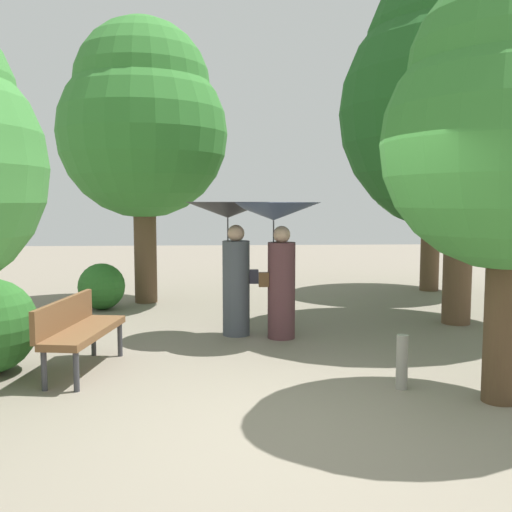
# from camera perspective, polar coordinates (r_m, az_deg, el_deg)

# --- Properties ---
(ground_plane) EXTENTS (40.00, 40.00, 0.00)m
(ground_plane) POSITION_cam_1_polar(r_m,az_deg,el_deg) (5.18, 2.61, -16.40)
(ground_plane) COLOR gray
(person_left) EXTENTS (1.20, 1.20, 1.92)m
(person_left) POSITION_cam_1_polar(r_m,az_deg,el_deg) (8.13, -2.49, 1.53)
(person_left) COLOR #474C56
(person_left) RESTS_ON ground
(person_right) EXTENTS (1.31, 1.31, 1.91)m
(person_right) POSITION_cam_1_polar(r_m,az_deg,el_deg) (7.94, 2.03, 1.90)
(person_right) COLOR #563338
(person_right) RESTS_ON ground
(park_bench) EXTENTS (0.71, 1.56, 0.83)m
(park_bench) POSITION_cam_1_polar(r_m,az_deg,el_deg) (6.80, -17.37, -6.81)
(park_bench) COLOR #38383D
(park_bench) RESTS_ON ground
(tree_near_right) EXTENTS (3.76, 3.76, 5.68)m
(tree_near_right) POSITION_cam_1_polar(r_m,az_deg,el_deg) (9.58, 20.01, 15.11)
(tree_near_right) COLOR brown
(tree_near_right) RESTS_ON ground
(tree_mid_left) EXTENTS (3.14, 3.14, 5.28)m
(tree_mid_left) POSITION_cam_1_polar(r_m,az_deg,el_deg) (11.10, -11.23, 13.26)
(tree_mid_left) COLOR brown
(tree_mid_left) RESTS_ON ground
(tree_mid_right) EXTENTS (3.16, 3.16, 5.03)m
(tree_mid_right) POSITION_cam_1_polar(r_m,az_deg,el_deg) (12.85, 17.29, 11.08)
(tree_mid_right) COLOR brown
(tree_mid_right) RESTS_ON ground
(tree_far_back) EXTENTS (2.36, 2.36, 4.07)m
(tree_far_back) POSITION_cam_1_polar(r_m,az_deg,el_deg) (5.90, 24.06, 12.20)
(tree_far_back) COLOR #4C3823
(tree_far_back) RESTS_ON ground
(bush_path_left) EXTENTS (0.83, 0.83, 0.83)m
(bush_path_left) POSITION_cam_1_polar(r_m,az_deg,el_deg) (10.54, -15.17, -2.95)
(bush_path_left) COLOR #2D6B28
(bush_path_left) RESTS_ON ground
(path_marker_post) EXTENTS (0.12, 0.12, 0.57)m
(path_marker_post) POSITION_cam_1_polar(r_m,az_deg,el_deg) (6.15, 14.38, -10.21)
(path_marker_post) COLOR gray
(path_marker_post) RESTS_ON ground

